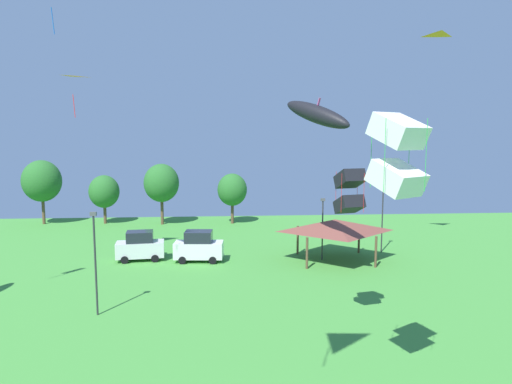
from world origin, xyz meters
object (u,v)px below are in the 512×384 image
object	(u,v)px
light_post_0	(95,258)
treeline_tree_2	(161,183)
kite_flying_0	(398,154)
kite_flying_11	(70,86)
kite_flying_8	(350,192)
treeline_tree_0	(42,181)
kite_flying_7	(317,114)
kite_flying_9	(442,38)
light_post_1	(383,211)
treeline_tree_1	(104,192)
parked_car_leftmost	(140,246)
treeline_tree_3	(232,190)
parked_car_second_from_left	(199,247)
light_post_2	(323,225)
park_pavilion	(335,225)

from	to	relation	value
light_post_0	treeline_tree_2	xyz separation A→B (m)	(0.08, 28.43, 1.51)
kite_flying_0	kite_flying_11	xyz separation A→B (m)	(-18.61, 21.77, 4.64)
kite_flying_8	treeline_tree_0	xyz separation A→B (m)	(-28.79, 32.88, -2.48)
kite_flying_7	treeline_tree_2	size ratio (longest dim) A/B	0.68
kite_flying_9	kite_flying_11	xyz separation A→B (m)	(-31.25, -1.72, -4.49)
light_post_1	treeline_tree_1	distance (m)	33.26
kite_flying_9	treeline_tree_1	xyz separation A→B (m)	(-33.70, 16.56, -15.21)
parked_car_leftmost	treeline_tree_3	xyz separation A→B (m)	(8.25, 16.28, 2.93)
parked_car_second_from_left	treeline_tree_1	distance (m)	22.01
kite_flying_0	treeline_tree_1	world-z (taller)	kite_flying_0
kite_flying_8	treeline_tree_1	distance (m)	39.22
parked_car_leftmost	light_post_0	world-z (taller)	light_post_0
light_post_2	treeline_tree_0	bearing A→B (deg)	148.86
parked_car_leftmost	kite_flying_9	bearing A→B (deg)	-5.01
kite_flying_0	light_post_1	world-z (taller)	kite_flying_0
kite_flying_8	light_post_0	xyz separation A→B (m)	(-14.36, 3.19, -4.21)
kite_flying_0	treeline_tree_3	distance (m)	39.84
kite_flying_0	park_pavilion	world-z (taller)	kite_flying_0
treeline_tree_0	treeline_tree_2	distance (m)	14.57
parked_car_second_from_left	treeline_tree_3	size ratio (longest dim) A/B	0.69
light_post_1	treeline_tree_3	distance (m)	20.17
treeline_tree_2	kite_flying_0	bearing A→B (deg)	-70.31
kite_flying_0	parked_car_leftmost	xyz separation A→B (m)	(-13.68, 22.76, -8.79)
parked_car_second_from_left	treeline_tree_1	size ratio (longest dim) A/B	0.71
kite_flying_0	light_post_0	distance (m)	18.74
treeline_tree_3	light_post_0	bearing A→B (deg)	-106.84
light_post_0	kite_flying_7	bearing A→B (deg)	15.34
parked_car_second_from_left	kite_flying_7	bearing A→B (deg)	-37.57
kite_flying_11	light_post_1	size ratio (longest dim) A/B	0.39
parked_car_second_from_left	treeline_tree_2	distance (m)	18.14
light_post_1	light_post_2	distance (m)	6.53
treeline_tree_0	treeline_tree_2	world-z (taller)	treeline_tree_0
kite_flying_7	parked_car_second_from_left	distance (m)	15.81
light_post_2	kite_flying_0	bearing A→B (deg)	-95.39
parked_car_leftmost	kite_flying_0	bearing A→B (deg)	-65.60
treeline_tree_1	treeline_tree_3	world-z (taller)	treeline_tree_3
kite_flying_7	treeline_tree_1	size ratio (longest dim) A/B	0.84
treeline_tree_3	kite_flying_7	bearing A→B (deg)	-77.78
kite_flying_7	kite_flying_11	distance (m)	20.09
kite_flying_7	light_post_1	distance (m)	15.20
light_post_1	treeline_tree_0	bearing A→B (deg)	156.17
light_post_1	treeline_tree_3	xyz separation A→B (m)	(-13.56, 14.93, 0.34)
light_post_1	treeline_tree_2	size ratio (longest dim) A/B	0.93
kite_flying_8	treeline_tree_1	bearing A→B (deg)	123.20
parked_car_leftmost	light_post_1	bearing A→B (deg)	-3.08
park_pavilion	light_post_0	size ratio (longest dim) A/B	1.17
kite_flying_0	park_pavilion	bearing A→B (deg)	81.82
parked_car_leftmost	treeline_tree_2	world-z (taller)	treeline_tree_2
kite_flying_9	treeline_tree_1	world-z (taller)	kite_flying_9
parked_car_second_from_left	treeline_tree_3	bearing A→B (deg)	83.89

